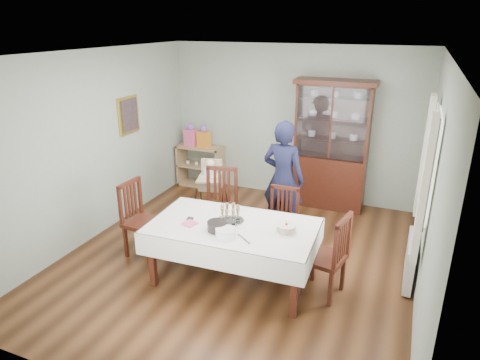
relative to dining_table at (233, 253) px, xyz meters
The scene contains 25 objects.
floor 0.65m from the dining_table, 105.35° to the left, with size 5.00×5.00×0.00m, color #593319.
room_shell 1.68m from the dining_table, 97.61° to the left, with size 5.00×5.00×5.00m.
dining_table is the anchor object (origin of this frame).
china_cabinet 2.92m from the dining_table, 77.51° to the left, with size 1.30×0.48×2.18m.
sideboard 3.36m from the dining_table, 124.15° to the left, with size 0.90×0.38×0.80m.
picture_frame 2.98m from the dining_table, 151.07° to the left, with size 0.04×0.48×0.58m, color gold.
window 2.52m from the dining_table, 21.10° to the left, with size 0.04×1.02×1.22m, color white.
curtain_left 2.29m from the dining_table, ahead, with size 0.07×0.30×1.55m, color silver.
curtain_right 2.69m from the dining_table, 35.15° to the left, with size 0.07×0.30×1.55m, color silver.
radiator 2.18m from the dining_table, 21.67° to the left, with size 0.10×0.80×0.55m, color white.
chair_far_left 1.07m from the dining_table, 124.28° to the left, with size 0.56×0.56×1.07m.
chair_far_right 0.93m from the dining_table, 68.45° to the left, with size 0.43×0.43×0.93m.
chair_end_left 1.40m from the dining_table, behind, with size 0.50×0.50×1.04m.
chair_end_right 1.11m from the dining_table, ahead, with size 0.55×0.55×1.03m.
woman 1.54m from the dining_table, 82.99° to the left, with size 0.64×0.42×1.75m, color black.
high_chair 1.79m from the dining_table, 124.75° to the left, with size 0.55×0.55×1.02m.
champagne_tray 0.45m from the dining_table, 132.09° to the left, with size 0.33×0.33×0.20m.
birthday_cake 0.77m from the dining_table, ahead, with size 0.26×0.26×0.18m.
plate_stack_dark 0.49m from the dining_table, 119.72° to the right, with size 0.24×0.24×0.11m, color black.
plate_stack_white 0.52m from the dining_table, 82.30° to the right, with size 0.23×0.23×0.10m, color white.
napkin_stack 0.65m from the dining_table, 159.90° to the right, with size 0.15×0.15×0.02m, color #F75B8F.
cutlery 0.70m from the dining_table, behind, with size 0.10×0.15×0.01m, color silver, non-canonical shape.
cake_knife 0.54m from the dining_table, 47.97° to the right, with size 0.27×0.02×0.01m, color silver.
gift_bag_pink 3.51m from the dining_table, 126.87° to the left, with size 0.26×0.19×0.43m.
gift_bag_orange 3.35m from the dining_table, 122.91° to the left, with size 0.25×0.19×0.42m.
Camera 1 is at (1.97, -4.72, 3.05)m, focal length 32.00 mm.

